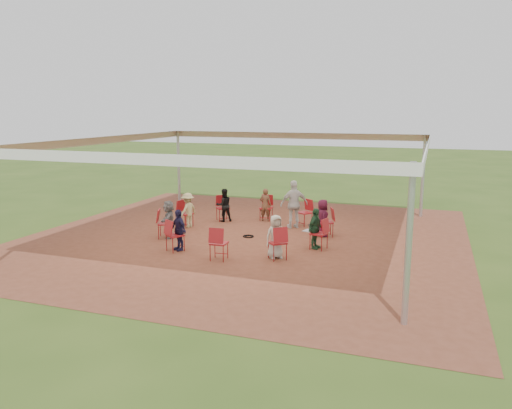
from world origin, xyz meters
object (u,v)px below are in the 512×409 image
(chair_2, at_px, (304,213))
(person_seated_4, at_px, (188,210))
(chair_6, at_px, (165,224))
(standing_person, at_px, (294,204))
(laptop, at_px, (310,229))
(person_seated_5, at_px, (169,219))
(person_seated_1, at_px, (322,218))
(person_seated_7, at_px, (276,237))
(chair_3, at_px, (266,208))
(person_seated_6, at_px, (179,230))
(person_seated_3, at_px, (224,205))
(chair_5, at_px, (185,214))
(person_seated_2, at_px, (265,205))
(chair_9, at_px, (278,243))
(chair_8, at_px, (219,243))
(chair_1, at_px, (326,222))
(chair_4, at_px, (223,208))
(person_seated_0, at_px, (315,229))
(chair_7, at_px, (175,235))
(chair_0, at_px, (319,234))
(cable_coil, at_px, (249,236))

(chair_2, distance_m, person_seated_4, 3.93)
(chair_6, bearing_deg, standing_person, 105.62)
(laptop, bearing_deg, person_seated_5, 108.64)
(person_seated_1, height_order, person_seated_7, same)
(chair_6, bearing_deg, person_seated_5, 90.00)
(chair_3, height_order, person_seated_6, person_seated_6)
(person_seated_3, height_order, person_seated_6, same)
(person_seated_5, bearing_deg, chair_5, 166.35)
(person_seated_2, bearing_deg, chair_9, 108.46)
(chair_9, bearing_deg, chair_2, 54.00)
(chair_8, distance_m, person_seated_3, 4.62)
(chair_1, bearing_deg, person_seated_4, 72.46)
(chair_2, distance_m, chair_4, 2.92)
(person_seated_0, distance_m, person_seated_4, 4.73)
(chair_3, height_order, chair_9, same)
(chair_2, xyz_separation_m, chair_7, (-2.63, -4.22, 0.00))
(chair_6, bearing_deg, chair_0, 72.00)
(chair_8, bearing_deg, person_seated_4, 124.97)
(chair_9, relative_size, cable_coil, 2.08)
(person_seated_1, height_order, person_seated_2, same)
(chair_1, bearing_deg, laptop, 151.65)
(chair_0, relative_size, chair_8, 1.00)
(person_seated_0, bearing_deg, chair_7, 127.03)
(person_seated_1, xyz_separation_m, person_seated_6, (-3.45, -2.90, 0.00))
(chair_3, bearing_deg, chair_6, 54.00)
(person_seated_1, bearing_deg, standing_person, 33.18)
(chair_2, bearing_deg, person_seated_7, 124.97)
(person_seated_6, bearing_deg, chair_1, 71.54)
(person_seated_0, distance_m, laptop, 0.16)
(person_seated_4, bearing_deg, chair_9, 71.54)
(chair_8, xyz_separation_m, standing_person, (0.89, 4.15, 0.35))
(chair_0, height_order, chair_9, same)
(chair_0, xyz_separation_m, chair_9, (-0.81, -1.30, 0.00))
(chair_1, bearing_deg, chair_5, 72.00)
(person_seated_4, bearing_deg, laptop, 90.00)
(chair_3, relative_size, laptop, 2.28)
(chair_0, xyz_separation_m, person_seated_3, (-3.94, 2.41, 0.14))
(person_seated_7, bearing_deg, chair_9, -90.00)
(person_seated_1, relative_size, person_seated_3, 1.00)
(chair_9, xyz_separation_m, person_seated_4, (-3.90, 2.47, 0.14))
(chair_5, height_order, chair_8, same)
(chair_6, xyz_separation_m, chair_7, (0.99, -1.18, 0.00))
(chair_1, xyz_separation_m, chair_7, (-3.62, -3.05, 0.00))
(chair_6, distance_m, person_seated_4, 1.51)
(chair_5, bearing_deg, chair_9, 72.00)
(chair_4, distance_m, chair_6, 2.92)
(person_seated_6, bearing_deg, person_seated_7, 36.00)
(chair_3, xyz_separation_m, person_seated_4, (-2.12, -1.91, 0.14))
(chair_0, distance_m, chair_7, 4.02)
(person_seated_6, relative_size, laptop, 2.95)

